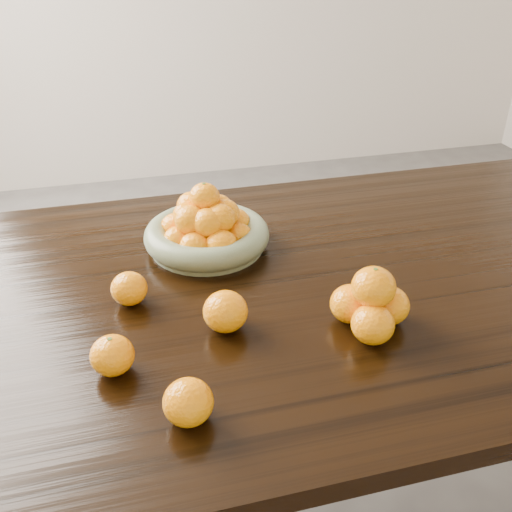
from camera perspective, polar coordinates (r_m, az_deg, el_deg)
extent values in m
plane|color=#5F5D5A|center=(1.72, 1.10, -24.12)|extent=(5.00, 5.00, 0.00)
cube|color=black|center=(1.20, 1.44, -3.43)|extent=(2.00, 1.00, 0.04)
cube|color=black|center=(2.12, 22.79, -1.83)|extent=(0.08, 0.08, 0.71)
cylinder|color=gray|center=(1.32, -4.88, 1.11)|extent=(0.26, 0.26, 0.01)
torus|color=gray|center=(1.31, -4.93, 2.15)|extent=(0.29, 0.29, 0.05)
ellipsoid|color=#FF9607|center=(1.33, -2.10, 3.35)|extent=(0.07, 0.07, 0.07)
ellipsoid|color=#FF9607|center=(1.37, -3.65, 4.14)|extent=(0.07, 0.07, 0.07)
ellipsoid|color=#FF9607|center=(1.37, -6.15, 3.93)|extent=(0.07, 0.07, 0.06)
ellipsoid|color=#FF9607|center=(1.33, -8.06, 2.89)|extent=(0.07, 0.07, 0.06)
ellipsoid|color=#FF9607|center=(1.27, -7.84, 1.61)|extent=(0.06, 0.06, 0.06)
ellipsoid|color=#FF9607|center=(1.24, -6.17, 0.98)|extent=(0.07, 0.07, 0.06)
ellipsoid|color=#FF9607|center=(1.24, -3.49, 1.12)|extent=(0.07, 0.07, 0.07)
ellipsoid|color=#FF9607|center=(1.28, -1.74, 2.05)|extent=(0.06, 0.06, 0.06)
ellipsoid|color=#FF9607|center=(1.30, -4.70, 2.50)|extent=(0.07, 0.07, 0.06)
ellipsoid|color=#FF9607|center=(1.30, -3.77, 4.86)|extent=(0.06, 0.06, 0.06)
ellipsoid|color=#FF9607|center=(1.33, -5.10, 5.15)|extent=(0.06, 0.06, 0.06)
ellipsoid|color=#FF9607|center=(1.32, -6.38, 4.96)|extent=(0.07, 0.07, 0.07)
ellipsoid|color=#FF9607|center=(1.28, -6.98, 4.09)|extent=(0.06, 0.06, 0.06)
ellipsoid|color=#FF9607|center=(1.26, -6.57, 3.61)|extent=(0.07, 0.07, 0.07)
ellipsoid|color=#FF9607|center=(1.25, -4.87, 3.33)|extent=(0.07, 0.07, 0.06)
ellipsoid|color=#FF9607|center=(1.26, -3.64, 3.79)|extent=(0.07, 0.07, 0.06)
ellipsoid|color=#FF9607|center=(1.29, -3.17, 4.26)|extent=(0.07, 0.07, 0.07)
ellipsoid|color=#FF9607|center=(1.27, -5.17, 5.90)|extent=(0.07, 0.07, 0.06)
ellipsoid|color=#FF9607|center=(1.03, 11.60, -6.70)|extent=(0.08, 0.08, 0.07)
ellipsoid|color=#FF9607|center=(1.09, 13.10, -4.84)|extent=(0.08, 0.08, 0.07)
ellipsoid|color=#FF9607|center=(1.08, 9.44, -4.74)|extent=(0.08, 0.08, 0.07)
ellipsoid|color=#FF9607|center=(1.04, 11.67, -3.06)|extent=(0.08, 0.08, 0.07)
ellipsoid|color=#FF9607|center=(0.98, -14.18, -9.61)|extent=(0.07, 0.07, 0.07)
ellipsoid|color=#FF9607|center=(0.88, -6.80, -14.31)|extent=(0.08, 0.08, 0.07)
ellipsoid|color=#FF9607|center=(1.04, -3.08, -5.56)|extent=(0.08, 0.08, 0.08)
ellipsoid|color=#FF9607|center=(1.14, -12.58, -3.20)|extent=(0.07, 0.07, 0.07)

